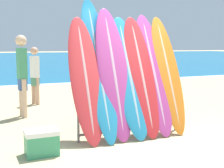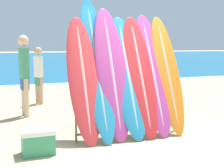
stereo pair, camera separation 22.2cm
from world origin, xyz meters
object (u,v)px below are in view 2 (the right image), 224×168
Objects in this scene: person_far_left at (167,70)px; surfboard_slot_0 at (83,78)px; cooler_box at (38,141)px; surfboard_slot_4 at (140,75)px; surfboard_slot_2 at (112,72)px; surfboard_rack at (129,111)px; surfboard_slot_3 at (128,76)px; surfboard_slot_6 at (167,73)px; person_mid_beach at (39,73)px; surfboard_slot_5 at (153,73)px; surfboard_slot_1 at (97,67)px; person_near_water at (24,73)px.

surfboard_slot_0 is at bearing -171.60° from person_far_left.
surfboard_slot_0 reaches higher than cooler_box.
surfboard_slot_2 is at bearing 178.10° from surfboard_slot_4.
surfboard_slot_3 is at bearing 77.88° from surfboard_rack.
surfboard_slot_6 is 4.51× the size of cooler_box.
surfboard_slot_4 is 3.81m from person_mid_beach.
surfboard_rack is 3.70m from person_far_left.
surfboard_slot_4 reaches higher than surfboard_slot_3.
surfboard_slot_0 is at bearing -178.75° from surfboard_slot_5.
surfboard_slot_1 reaches higher than person_mid_beach.
surfboard_rack is at bearing -19.09° from surfboard_slot_2.
surfboard_slot_4 is (0.24, -0.01, 0.00)m from surfboard_slot_3.
surfboard_slot_2 is 4.75× the size of cooler_box.
person_far_left reaches higher than person_mid_beach.
surfboard_slot_3 is at bearing -1.74° from surfboard_slot_2.
person_far_left is at bearing 47.54° from surfboard_slot_3.
surfboard_slot_6 is (1.10, -0.01, -0.06)m from surfboard_slot_2.
cooler_box is at bearing -167.26° from surfboard_slot_4.
surfboard_rack is 0.96m from surfboard_slot_1.
surfboard_slot_4 is at bearing -179.15° from surfboard_slot_6.
surfboard_slot_4 is 2.82m from person_near_water.
cooler_box is (-4.06, -3.08, -0.72)m from person_far_left.
surfboard_slot_1 is 1.06m from surfboard_slot_5.
person_mid_beach is at bearing 133.80° from person_far_left.
surfboard_slot_2 reaches higher than surfboard_slot_0.
surfboard_slot_4 is (0.26, 0.08, 0.62)m from surfboard_rack.
surfboard_slot_0 is 0.81m from surfboard_slot_3.
surfboard_rack is 1.26× the size of person_mid_beach.
surfboard_slot_6 is at bearing 176.18° from person_mid_beach.
person_far_left is (1.62, 2.65, -0.16)m from surfboard_slot_6.
surfboard_slot_3 is at bearing 1.08° from surfboard_slot_0.
surfboard_slot_5 reaches higher than surfboard_slot_6.
surfboard_slot_1 is 1.58× the size of person_mid_beach.
surfboard_slot_1 reaches higher than person_far_left.
surfboard_slot_3 is at bearing 14.80° from cooler_box.
surfboard_slot_4 is at bearing -160.49° from person_far_left.
surfboard_slot_0 is at bearing 174.84° from surfboard_rack.
person_near_water reaches higher than person_mid_beach.
surfboard_slot_5 is at bearing 177.37° from surfboard_slot_6.
surfboard_rack is at bearing -5.16° from surfboard_slot_0.
surfboard_slot_6 reaches higher than person_far_left.
surfboard_slot_2 reaches higher than surfboard_rack.
surfboard_slot_1 is 1.15× the size of surfboard_slot_4.
surfboard_slot_2 is at bearing 160.91° from surfboard_rack.
surfboard_slot_4 is 1.28× the size of person_far_left.
person_mid_beach is (-0.48, 3.50, -0.38)m from surfboard_slot_1.
surfboard_slot_0 is 4.39× the size of cooler_box.
surfboard_slot_6 is at bearing -0.03° from surfboard_slot_3.
person_near_water is (-0.72, 2.20, -0.06)m from surfboard_slot_0.
surfboard_slot_1 is (0.27, 0.10, 0.18)m from surfboard_slot_0.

